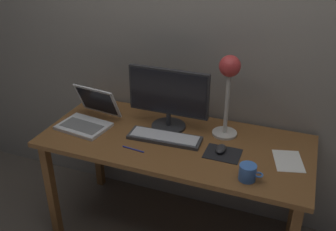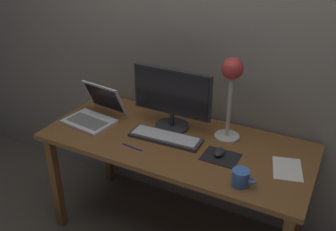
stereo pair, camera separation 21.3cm
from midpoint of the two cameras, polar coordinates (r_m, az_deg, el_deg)
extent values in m
plane|color=brown|center=(2.71, -1.40, -17.19)|extent=(4.80, 4.80, 0.00)
cube|color=gray|center=(2.38, 1.98, 12.72)|extent=(4.80, 0.06, 2.60)
cube|color=brown|center=(2.26, -1.60, -4.02)|extent=(1.60, 0.70, 0.03)
cube|color=brown|center=(2.61, -19.52, -10.78)|extent=(0.05, 0.05, 0.71)
cube|color=brown|center=(2.98, -12.63, -4.59)|extent=(0.05, 0.05, 0.71)
cube|color=brown|center=(2.58, 16.75, -10.80)|extent=(0.05, 0.05, 0.71)
cylinder|color=#28282B|center=(2.38, -2.49, -1.68)|extent=(0.22, 0.22, 0.01)
cylinder|color=#28282B|center=(2.36, -2.52, -0.61)|extent=(0.03, 0.03, 0.09)
cube|color=#28282B|center=(2.27, -2.61, 3.54)|extent=(0.51, 0.03, 0.29)
cube|color=black|center=(2.26, -2.78, 3.38)|extent=(0.48, 0.00, 0.26)
cube|color=#38383A|center=(2.25, -3.23, -3.46)|extent=(0.45, 0.16, 0.02)
cube|color=silver|center=(2.25, -3.23, -3.20)|extent=(0.41, 0.13, 0.01)
cube|color=silver|center=(2.46, -15.08, -1.63)|extent=(0.33, 0.26, 0.02)
cube|color=slate|center=(2.44, -15.37, -1.57)|extent=(0.27, 0.15, 0.00)
cube|color=silver|center=(2.51, -13.04, 2.13)|extent=(0.32, 0.13, 0.21)
cube|color=black|center=(2.51, -13.04, 2.13)|extent=(0.28, 0.12, 0.18)
cylinder|color=beige|center=(2.31, 5.94, -2.74)|extent=(0.15, 0.15, 0.01)
cylinder|color=silver|center=(2.22, 6.20, 1.91)|extent=(0.02, 0.02, 0.40)
sphere|color=#BF3333|center=(2.13, 6.50, 7.38)|extent=(0.12, 0.12, 0.12)
sphere|color=#FFEAB2|center=(2.13, 6.39, 6.52)|extent=(0.04, 0.04, 0.04)
cube|color=black|center=(2.13, 5.44, -5.84)|extent=(0.20, 0.16, 0.00)
ellipsoid|color=#28282B|center=(2.13, 5.17, -5.12)|extent=(0.06, 0.10, 0.03)
cylinder|color=#3F72CC|center=(1.93, 8.82, -8.60)|extent=(0.09, 0.09, 0.09)
torus|color=#3F72CC|center=(1.92, 10.46, -8.91)|extent=(0.05, 0.05, 0.01)
cube|color=white|center=(2.13, 15.02, -6.73)|extent=(0.20, 0.24, 0.00)
cylinder|color=#2633A5|center=(2.17, -8.10, -5.15)|extent=(0.14, 0.02, 0.01)
camera|label=1|loc=(0.11, -92.86, -1.49)|focal=40.32mm
camera|label=2|loc=(0.11, 87.14, 1.49)|focal=40.32mm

